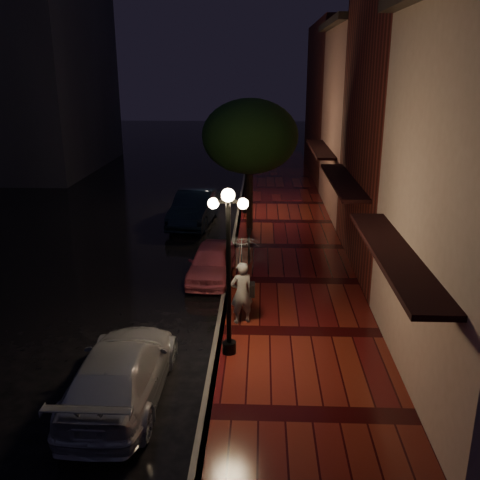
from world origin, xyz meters
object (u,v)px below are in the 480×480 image
at_px(streetlamp_near, 229,263).
at_px(parking_meter, 249,243).
at_px(street_tree, 250,139).
at_px(streetlamp_far, 246,165).
at_px(woman_with_umbrella, 242,267).
at_px(silver_car, 121,372).
at_px(pink_car, 212,262).
at_px(navy_car, 194,208).

bearing_deg(streetlamp_near, parking_meter, 87.05).
xyz_separation_m(street_tree, parking_meter, (0.08, -4.44, -3.25)).
relative_size(streetlamp_far, woman_with_umbrella, 1.68).
distance_m(street_tree, silver_car, 13.62).
relative_size(pink_car, woman_with_umbrella, 1.43).
xyz_separation_m(street_tree, pink_car, (-1.21, -5.54, -3.62)).
bearing_deg(streetlamp_near, silver_car, -140.23).
distance_m(streetlamp_near, silver_car, 3.54).
bearing_deg(parking_meter, streetlamp_near, -115.08).
bearing_deg(navy_car, silver_car, -84.19).
height_order(streetlamp_near, navy_car, streetlamp_near).
xyz_separation_m(pink_car, navy_car, (-1.46, 6.89, 0.17)).
bearing_deg(silver_car, pink_car, -99.74).
xyz_separation_m(streetlamp_near, street_tree, (0.26, 10.99, 1.64)).
height_order(streetlamp_near, woman_with_umbrella, streetlamp_near).
distance_m(streetlamp_near, streetlamp_far, 14.00).
bearing_deg(woman_with_umbrella, silver_car, 34.60).
bearing_deg(silver_car, streetlamp_near, -139.64).
bearing_deg(silver_car, streetlamp_far, -97.61).
bearing_deg(woman_with_umbrella, pink_car, -92.58).
bearing_deg(pink_car, woman_with_umbrella, -68.82).
bearing_deg(streetlamp_near, pink_car, 99.89).
xyz_separation_m(silver_car, woman_with_umbrella, (2.54, 3.66, 1.15)).
height_order(pink_car, silver_car, silver_car).
xyz_separation_m(streetlamp_far, navy_car, (-2.41, -1.66, -1.81)).
distance_m(streetlamp_far, parking_meter, 7.62).
distance_m(navy_car, silver_car, 14.24).
distance_m(street_tree, parking_meter, 5.50).
relative_size(street_tree, woman_with_umbrella, 2.26).
distance_m(streetlamp_far, pink_car, 8.83).
xyz_separation_m(streetlamp_far, silver_car, (-2.29, -15.91, -1.91)).
distance_m(streetlamp_near, parking_meter, 6.76).
relative_size(navy_car, parking_meter, 3.46).
height_order(streetlamp_near, parking_meter, streetlamp_near).
bearing_deg(silver_car, navy_car, -88.92).
bearing_deg(parking_meter, street_tree, 68.90).
relative_size(pink_car, navy_car, 0.76).
xyz_separation_m(streetlamp_far, woman_with_umbrella, (0.25, -12.25, -0.76)).
distance_m(pink_car, parking_meter, 1.74).
relative_size(streetlamp_far, silver_car, 0.90).
height_order(navy_car, parking_meter, navy_car).
distance_m(streetlamp_far, navy_car, 3.44).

